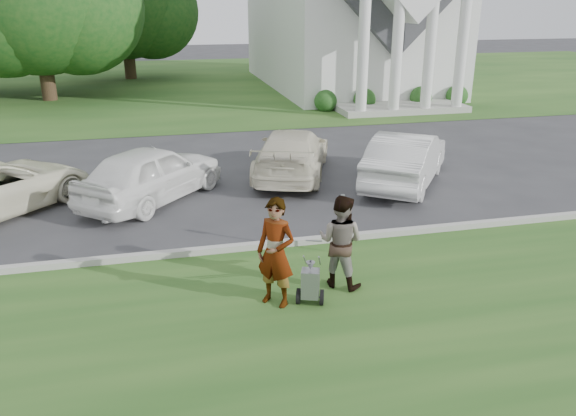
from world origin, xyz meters
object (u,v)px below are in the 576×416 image
object	(u,v)px
car_b	(151,173)
car_c	(292,153)
tree_back	(124,5)
person_right	(340,242)
parking_meter_near	(342,217)
striping_cart	(310,284)
person_left	(276,254)
car_d	(406,158)

from	to	relation	value
car_b	car_c	xyz separation A→B (m)	(4.16, 1.40, -0.05)
tree_back	car_b	size ratio (longest dim) A/B	2.15
person_right	parking_meter_near	distance (m)	1.39
tree_back	striping_cart	world-z (taller)	tree_back
person_left	parking_meter_near	bearing A→B (deg)	85.87
person_right	parking_meter_near	size ratio (longest dim) A/B	1.33
car_d	person_right	bearing A→B (deg)	91.37
tree_back	car_b	distance (m)	26.05
tree_back	person_left	xyz separation A→B (m)	(3.30, -31.80, -3.75)
person_left	car_c	xyz separation A→B (m)	(2.10, 7.48, -0.27)
parking_meter_near	person_left	bearing A→B (deg)	-135.98
person_left	person_right	size ratio (longest dim) A/B	1.10
parking_meter_near	car_b	world-z (taller)	car_b
car_c	parking_meter_near	bearing A→B (deg)	106.95
striping_cart	person_left	bearing A→B (deg)	-173.67
parking_meter_near	car_c	xyz separation A→B (m)	(0.33, 5.77, -0.13)
person_left	car_c	distance (m)	7.77
person_left	car_c	world-z (taller)	person_left
person_left	car_b	xyz separation A→B (m)	(-2.06, 6.08, -0.22)
striping_cart	parking_meter_near	distance (m)	2.24
person_left	car_c	bearing A→B (deg)	116.17
striping_cart	car_d	xyz separation A→B (m)	(4.52, 6.05, 0.38)
tree_back	person_right	size ratio (longest dim) A/B	5.42
person_left	car_d	world-z (taller)	person_left
person_right	car_d	distance (m)	6.69
parking_meter_near	car_c	world-z (taller)	car_c
car_b	person_right	bearing A→B (deg)	161.63
person_right	car_c	size ratio (longest dim) A/B	0.36
striping_cart	car_d	world-z (taller)	car_d
tree_back	car_b	xyz separation A→B (m)	(1.24, -25.72, -3.97)
striping_cart	car_c	xyz separation A→B (m)	(1.52, 7.62, 0.33)
person_right	car_b	bearing A→B (deg)	-20.17
parking_meter_near	car_d	xyz separation A→B (m)	(3.33, 4.20, -0.08)
striping_cart	parking_meter_near	xyz separation A→B (m)	(1.18, 1.85, 0.46)
person_left	parking_meter_near	xyz separation A→B (m)	(1.77, 1.71, -0.14)
car_b	tree_back	bearing A→B (deg)	-46.21
parking_meter_near	person_right	bearing A→B (deg)	-109.69
striping_cart	person_right	world-z (taller)	person_right
striping_cart	parking_meter_near	bearing A→B (deg)	77.02
striping_cart	car_b	size ratio (longest dim) A/B	0.23
person_right	tree_back	bearing A→B (deg)	-42.44
parking_meter_near	car_c	bearing A→B (deg)	86.71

